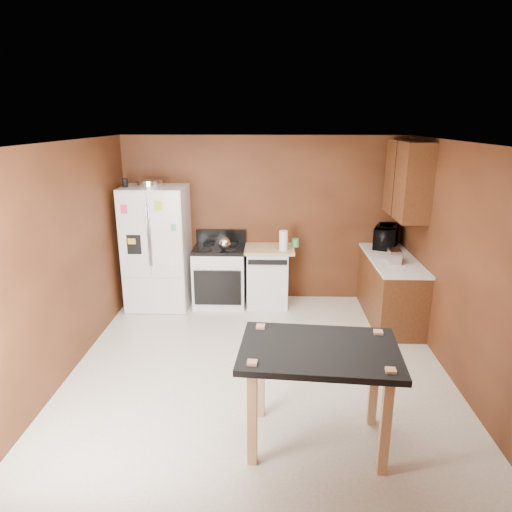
{
  "coord_description": "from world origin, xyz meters",
  "views": [
    {
      "loc": [
        0.11,
        -4.56,
        2.72
      ],
      "look_at": [
        -0.06,
        0.85,
        1.09
      ],
      "focal_mm": 32.0,
      "sensor_mm": 36.0,
      "label": 1
    }
  ],
  "objects_px": {
    "kettle": "(225,243)",
    "island": "(319,362)",
    "pen_cup": "(125,183)",
    "paper_towel": "(284,241)",
    "gas_range": "(220,275)",
    "refrigerator": "(157,248)",
    "dishwasher": "(268,275)",
    "roasting_pan": "(150,183)",
    "microwave": "(386,237)",
    "toaster": "(394,256)",
    "green_canister": "(295,243)"
  },
  "relations": [
    {
      "from": "gas_range",
      "to": "island",
      "type": "distance_m",
      "value": 3.33
    },
    {
      "from": "gas_range",
      "to": "roasting_pan",
      "type": "bearing_deg",
      "value": -177.87
    },
    {
      "from": "refrigerator",
      "to": "dishwasher",
      "type": "relative_size",
      "value": 2.02
    },
    {
      "from": "gas_range",
      "to": "dishwasher",
      "type": "bearing_deg",
      "value": 1.94
    },
    {
      "from": "microwave",
      "to": "refrigerator",
      "type": "distance_m",
      "value": 3.38
    },
    {
      "from": "pen_cup",
      "to": "island",
      "type": "bearing_deg",
      "value": -50.45
    },
    {
      "from": "pen_cup",
      "to": "toaster",
      "type": "relative_size",
      "value": 0.51
    },
    {
      "from": "roasting_pan",
      "to": "paper_towel",
      "type": "xyz_separation_m",
      "value": [
        1.91,
        -0.08,
        -0.81
      ]
    },
    {
      "from": "green_canister",
      "to": "toaster",
      "type": "relative_size",
      "value": 0.5
    },
    {
      "from": "pen_cup",
      "to": "dishwasher",
      "type": "relative_size",
      "value": 0.14
    },
    {
      "from": "pen_cup",
      "to": "kettle",
      "type": "distance_m",
      "value": 1.64
    },
    {
      "from": "refrigerator",
      "to": "roasting_pan",
      "type": "bearing_deg",
      "value": 154.93
    },
    {
      "from": "gas_range",
      "to": "paper_towel",
      "type": "bearing_deg",
      "value": -6.8
    },
    {
      "from": "roasting_pan",
      "to": "dishwasher",
      "type": "distance_m",
      "value": 2.19
    },
    {
      "from": "gas_range",
      "to": "green_canister",
      "type": "bearing_deg",
      "value": 4.77
    },
    {
      "from": "pen_cup",
      "to": "green_canister",
      "type": "xyz_separation_m",
      "value": [
        2.42,
        0.21,
        -0.91
      ]
    },
    {
      "from": "island",
      "to": "toaster",
      "type": "bearing_deg",
      "value": 63.05
    },
    {
      "from": "kettle",
      "to": "refrigerator",
      "type": "bearing_deg",
      "value": 176.19
    },
    {
      "from": "paper_towel",
      "to": "microwave",
      "type": "distance_m",
      "value": 1.53
    },
    {
      "from": "roasting_pan",
      "to": "gas_range",
      "type": "relative_size",
      "value": 0.33
    },
    {
      "from": "microwave",
      "to": "roasting_pan",
      "type": "bearing_deg",
      "value": 114.8
    },
    {
      "from": "roasting_pan",
      "to": "dishwasher",
      "type": "xyz_separation_m",
      "value": [
        1.68,
        0.06,
        -1.39
      ]
    },
    {
      "from": "kettle",
      "to": "gas_range",
      "type": "xyz_separation_m",
      "value": [
        -0.09,
        0.13,
        -0.53
      ]
    },
    {
      "from": "pen_cup",
      "to": "dishwasher",
      "type": "bearing_deg",
      "value": 4.12
    },
    {
      "from": "roasting_pan",
      "to": "island",
      "type": "bearing_deg",
      "value": -55.21
    },
    {
      "from": "paper_towel",
      "to": "microwave",
      "type": "xyz_separation_m",
      "value": [
        1.52,
        0.2,
        0.01
      ]
    },
    {
      "from": "kettle",
      "to": "dishwasher",
      "type": "height_order",
      "value": "kettle"
    },
    {
      "from": "microwave",
      "to": "paper_towel",
      "type": "bearing_deg",
      "value": 120.27
    },
    {
      "from": "toaster",
      "to": "microwave",
      "type": "distance_m",
      "value": 0.77
    },
    {
      "from": "paper_towel",
      "to": "toaster",
      "type": "xyz_separation_m",
      "value": [
        1.45,
        -0.57,
        -0.05
      ]
    },
    {
      "from": "roasting_pan",
      "to": "pen_cup",
      "type": "bearing_deg",
      "value": -165.65
    },
    {
      "from": "refrigerator",
      "to": "dishwasher",
      "type": "height_order",
      "value": "refrigerator"
    },
    {
      "from": "kettle",
      "to": "paper_towel",
      "type": "relative_size",
      "value": 0.63
    },
    {
      "from": "island",
      "to": "roasting_pan",
      "type": "bearing_deg",
      "value": 124.79
    },
    {
      "from": "roasting_pan",
      "to": "toaster",
      "type": "distance_m",
      "value": 3.52
    },
    {
      "from": "roasting_pan",
      "to": "microwave",
      "type": "relative_size",
      "value": 0.68
    },
    {
      "from": "microwave",
      "to": "island",
      "type": "height_order",
      "value": "microwave"
    },
    {
      "from": "roasting_pan",
      "to": "island",
      "type": "height_order",
      "value": "roasting_pan"
    },
    {
      "from": "paper_towel",
      "to": "dishwasher",
      "type": "distance_m",
      "value": 0.64
    },
    {
      "from": "pen_cup",
      "to": "green_canister",
      "type": "distance_m",
      "value": 2.6
    },
    {
      "from": "pen_cup",
      "to": "refrigerator",
      "type": "bearing_deg",
      "value": 8.87
    },
    {
      "from": "roasting_pan",
      "to": "island",
      "type": "relative_size",
      "value": 0.27
    },
    {
      "from": "toaster",
      "to": "refrigerator",
      "type": "height_order",
      "value": "refrigerator"
    },
    {
      "from": "roasting_pan",
      "to": "kettle",
      "type": "height_order",
      "value": "roasting_pan"
    },
    {
      "from": "kettle",
      "to": "island",
      "type": "relative_size",
      "value": 0.13
    },
    {
      "from": "paper_towel",
      "to": "dishwasher",
      "type": "bearing_deg",
      "value": 148.93
    },
    {
      "from": "refrigerator",
      "to": "island",
      "type": "height_order",
      "value": "refrigerator"
    },
    {
      "from": "pen_cup",
      "to": "gas_range",
      "type": "xyz_separation_m",
      "value": [
        1.29,
        0.12,
        -1.4
      ]
    },
    {
      "from": "kettle",
      "to": "island",
      "type": "bearing_deg",
      "value": -70.16
    },
    {
      "from": "pen_cup",
      "to": "paper_towel",
      "type": "height_order",
      "value": "pen_cup"
    }
  ]
}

